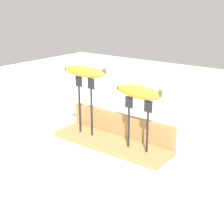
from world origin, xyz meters
name	(u,v)px	position (x,y,z in m)	size (l,w,h in m)	color
ground_plane	(112,145)	(0.00, 0.00, 0.00)	(3.00, 3.00, 0.00)	silver
wooden_board	(112,143)	(0.00, 0.00, 0.01)	(0.42, 0.13, 0.02)	#A87F4C
board_backstop	(121,125)	(0.00, 0.06, 0.06)	(0.41, 0.02, 0.08)	#A87F4C
fork_stand_left	(85,101)	(-0.11, -0.01, 0.14)	(0.08, 0.01, 0.20)	black
fork_stand_right	(138,119)	(0.11, -0.01, 0.12)	(0.10, 0.01, 0.17)	black
banana_raised_left	(85,72)	(-0.11, -0.01, 0.24)	(0.17, 0.05, 0.04)	gold
banana_raised_right	(139,92)	(0.11, -0.01, 0.21)	(0.17, 0.04, 0.04)	gold
fork_fallen_near	(97,131)	(-0.12, 0.07, 0.00)	(0.07, 0.19, 0.01)	black
wire_coil	(79,101)	(-0.43, 0.31, 0.00)	(0.10, 0.10, 0.01)	gold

